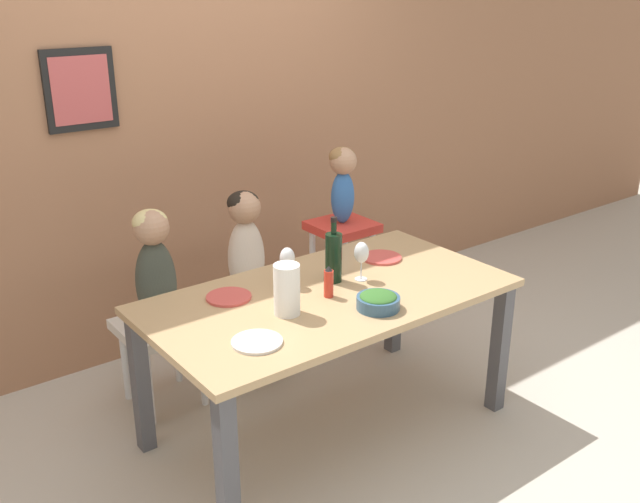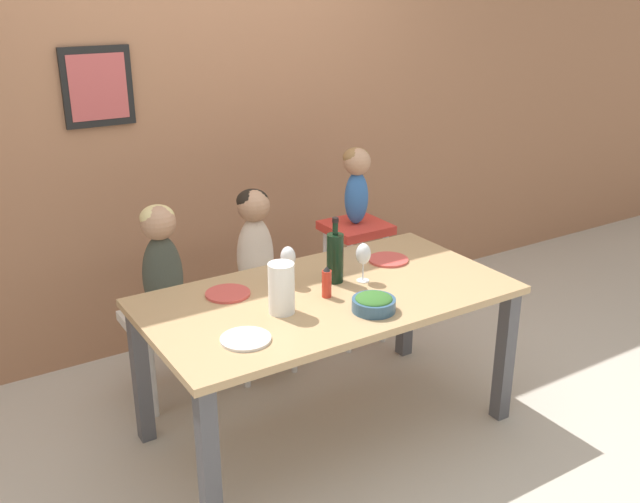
{
  "view_description": "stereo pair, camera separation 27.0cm",
  "coord_description": "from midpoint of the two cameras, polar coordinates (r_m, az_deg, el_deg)",
  "views": [
    {
      "loc": [
        -1.83,
        -2.34,
        2.07
      ],
      "look_at": [
        0.0,
        0.07,
        0.9
      ],
      "focal_mm": 40.0,
      "sensor_mm": 36.0,
      "label": 1
    },
    {
      "loc": [
        -1.61,
        -2.5,
        2.07
      ],
      "look_at": [
        0.0,
        0.07,
        0.9
      ],
      "focal_mm": 40.0,
      "sensor_mm": 36.0,
      "label": 2
    }
  ],
  "objects": [
    {
      "name": "dining_table",
      "position": [
        3.3,
        2.97,
        -4.8
      ],
      "size": [
        1.69,
        0.89,
        0.72
      ],
      "color": "tan",
      "rests_on": "ground_plane"
    },
    {
      "name": "wine_bottle",
      "position": [
        3.33,
        3.53,
        -0.45
      ],
      "size": [
        0.08,
        0.08,
        0.32
      ],
      "color": "black",
      "rests_on": "dining_table"
    },
    {
      "name": "chair_far_center",
      "position": [
        3.93,
        -3.1,
        -4.41
      ],
      "size": [
        0.4,
        0.39,
        0.46
      ],
      "color": "silver",
      "rests_on": "ground_plane"
    },
    {
      "name": "paper_towel_roll",
      "position": [
        3.02,
        -0.56,
        -3.0
      ],
      "size": [
        0.11,
        0.11,
        0.23
      ],
      "color": "white",
      "rests_on": "dining_table"
    },
    {
      "name": "person_baby_right",
      "position": [
        4.04,
        4.87,
        5.9
      ],
      "size": [
        0.16,
        0.16,
        0.44
      ],
      "color": "#3366B2",
      "rests_on": "chair_right_highchair"
    },
    {
      "name": "wall_back",
      "position": [
        4.16,
        -7.31,
        10.91
      ],
      "size": [
        10.0,
        0.09,
        2.7
      ],
      "color": "#9E6B4C",
      "rests_on": "ground_plane"
    },
    {
      "name": "chair_far_left",
      "position": [
        3.73,
        -10.09,
        -6.17
      ],
      "size": [
        0.4,
        0.39,
        0.46
      ],
      "color": "silver",
      "rests_on": "ground_plane"
    },
    {
      "name": "dinner_plate_back_left",
      "position": [
        3.24,
        -5.03,
        -3.42
      ],
      "size": [
        0.2,
        0.2,
        0.01
      ],
      "color": "#D14C47",
      "rests_on": "dining_table"
    },
    {
      "name": "person_child_left",
      "position": [
        3.57,
        -10.5,
        -0.46
      ],
      "size": [
        0.2,
        0.18,
        0.59
      ],
      "color": "#3D4238",
      "rests_on": "chair_far_left"
    },
    {
      "name": "salad_bowl_large",
      "position": [
        3.09,
        6.83,
        -4.14
      ],
      "size": [
        0.19,
        0.19,
        0.08
      ],
      "color": "#335675",
      "rests_on": "dining_table"
    },
    {
      "name": "person_child_center",
      "position": [
        3.77,
        -3.23,
        1.06
      ],
      "size": [
        0.2,
        0.18,
        0.59
      ],
      "color": "beige",
      "rests_on": "chair_far_center"
    },
    {
      "name": "dinner_plate_front_left",
      "position": [
        2.85,
        -3.26,
        -7.06
      ],
      "size": [
        0.2,
        0.2,
        0.01
      ],
      "color": "silver",
      "rests_on": "dining_table"
    },
    {
      "name": "wine_glass_near",
      "position": [
        3.35,
        5.8,
        -0.29
      ],
      "size": [
        0.07,
        0.07,
        0.19
      ],
      "color": "white",
      "rests_on": "dining_table"
    },
    {
      "name": "condiment_bottle_hot_sauce",
      "position": [
        3.19,
        2.96,
        -2.53
      ],
      "size": [
        0.04,
        0.04,
        0.15
      ],
      "color": "red",
      "rests_on": "dining_table"
    },
    {
      "name": "dinner_plate_back_right",
      "position": [
        3.65,
        7.6,
        -0.69
      ],
      "size": [
        0.2,
        0.2,
        0.01
      ],
      "color": "#D14C47",
      "rests_on": "dining_table"
    },
    {
      "name": "wine_glass_far",
      "position": [
        3.29,
        -0.23,
        -0.55
      ],
      "size": [
        0.07,
        0.07,
        0.19
      ],
      "color": "white",
      "rests_on": "dining_table"
    },
    {
      "name": "chair_right_highchair",
      "position": [
        4.18,
        4.7,
        0.02
      ],
      "size": [
        0.34,
        0.33,
        0.75
      ],
      "color": "silver",
      "rests_on": "ground_plane"
    },
    {
      "name": "ground_plane",
      "position": [
        3.62,
        2.78,
        -13.85
      ],
      "size": [
        14.0,
        14.0,
        0.0
      ],
      "primitive_type": "plane",
      "color": "#BCB2A3"
    }
  ]
}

